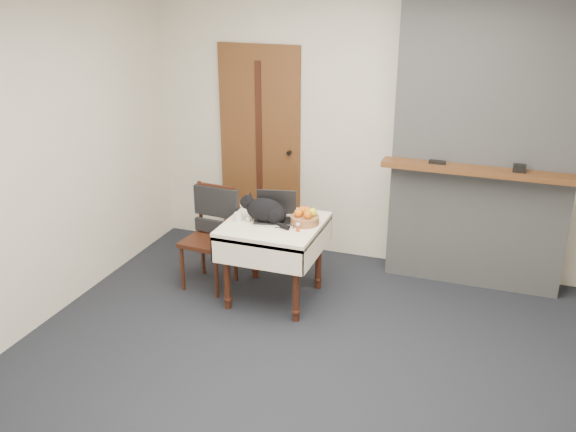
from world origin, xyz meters
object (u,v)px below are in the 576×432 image
Objects in this scene: door at (260,148)px; cream_jar at (238,217)px; chair at (213,222)px; fruit_basket at (305,218)px; pill_bottle at (298,227)px; cat at (266,211)px; side_table at (274,235)px; laptop at (276,213)px.

door is 1.19m from cream_jar.
door reaches higher than cream_jar.
chair is (-0.33, 0.18, -0.16)m from cream_jar.
chair is at bearing 176.39° from fruit_basket.
chair reaches higher than pill_bottle.
door is at bearing 116.98° from cat.
cream_jar is (-0.29, -0.07, 0.15)m from side_table.
cat is (0.49, -1.08, -0.20)m from door.
laptop is 1.62× the size of fruit_basket.
cream_jar is 0.41m from chair.
side_table is at bearing -166.30° from fruit_basket.
fruit_basket reaches higher than side_table.
fruit_basket is (0.25, 0.01, -0.01)m from laptop.
laptop is at bearing -178.30° from fruit_basket.
laptop is 5.28× the size of cream_jar.
cream_jar is at bearing -77.08° from door.
pill_bottle is (0.31, -0.10, -0.07)m from cat.
cat is 0.33m from pill_bottle.
cream_jar is at bearing -164.28° from cat.
laptop is 0.30m from pill_bottle.
laptop is 0.64m from chair.
pill_bottle is 0.07× the size of chair.
cat is 7.06× the size of pill_bottle.
side_table is 0.18m from laptop.
cream_jar is at bearing 175.20° from pill_bottle.
cat is at bearing -166.01° from side_table.
side_table is 0.31m from fruit_basket.
pill_bottle is (0.80, -1.18, -0.26)m from door.
pill_bottle is 0.17m from fruit_basket.
laptop is 5.63× the size of pill_bottle.
chair is at bearing 150.87° from cream_jar.
laptop reaches higher than cat.
pill_bottle is 0.29× the size of fruit_basket.
door is at bearing 117.22° from side_table.
door is 8.50× the size of fruit_basket.
fruit_basket is at bearing -51.52° from door.
cat is (-0.06, -0.07, 0.04)m from laptop.
fruit_basket is at bearing 16.49° from cat.
door reaches higher than side_table.
laptop is at bearing -61.75° from door.
fruit_basket is (0.80, -1.01, -0.25)m from door.
fruit_basket is at bearing 89.55° from pill_bottle.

